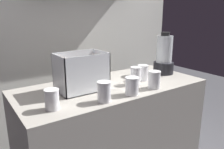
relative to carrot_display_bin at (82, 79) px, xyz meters
The scene contains 10 objects.
counter 0.58m from the carrot_display_bin, ahead, with size 1.40×0.64×0.90m, color #9E998E.
back_wall_unit 0.82m from the carrot_display_bin, 72.43° to the left, with size 2.60×0.24×2.50m.
carrot_display_bin is the anchor object (origin of this frame).
blender_pitcher 0.79m from the carrot_display_bin, ahead, with size 0.18×0.18×0.36m.
juice_cup_beet_far_left 0.35m from the carrot_display_bin, 145.37° to the right, with size 0.08×0.08×0.12m.
juice_cup_mango_left 0.27m from the carrot_display_bin, 88.83° to the right, with size 0.08×0.08×0.13m.
juice_cup_pomegranate_middle 0.35m from the carrot_display_bin, 50.77° to the right, with size 0.09×0.09×0.12m.
juice_cup_orange_right 0.40m from the carrot_display_bin, 16.16° to the right, with size 0.08×0.08×0.13m.
juice_cup_beet_far_right 0.51m from the carrot_display_bin, 30.78° to the right, with size 0.09×0.09×0.12m.
juice_cup_beet_rightmost 0.51m from the carrot_display_bin, ahead, with size 0.09×0.09×0.12m.
Camera 1 is at (-0.91, -1.31, 1.42)m, focal length 36.05 mm.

